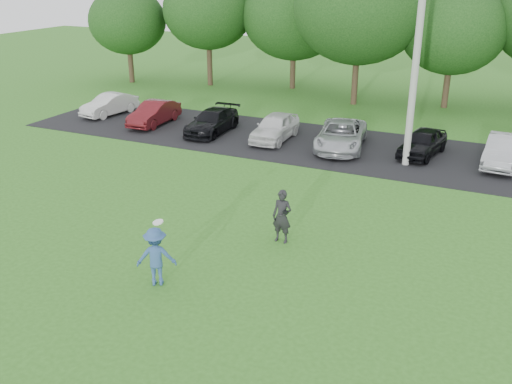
{
  "coord_description": "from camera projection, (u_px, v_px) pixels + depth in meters",
  "views": [
    {
      "loc": [
        6.78,
        -11.12,
        7.78
      ],
      "look_at": [
        0.0,
        3.5,
        1.3
      ],
      "focal_mm": 40.0,
      "sensor_mm": 36.0,
      "label": 1
    }
  ],
  "objects": [
    {
      "name": "parked_cars",
      "position": [
        357.0,
        136.0,
        25.36
      ],
      "size": [
        28.57,
        4.79,
        1.24
      ],
      "color": "silver",
      "rests_on": "parking_lot"
    },
    {
      "name": "tree_row",
      "position": [
        426.0,
        19.0,
        31.64
      ],
      "size": [
        42.39,
        9.85,
        8.64
      ],
      "color": "#38281C",
      "rests_on": "ground"
    },
    {
      "name": "camera_bystander",
      "position": [
        282.0,
        216.0,
        16.85
      ],
      "size": [
        0.61,
        0.44,
        1.64
      ],
      "color": "black",
      "rests_on": "ground"
    },
    {
      "name": "parking_lot",
      "position": [
        344.0,
        147.0,
        25.84
      ],
      "size": [
        32.0,
        6.5,
        0.03
      ],
      "primitive_type": "cube",
      "color": "black",
      "rests_on": "ground"
    },
    {
      "name": "frisbee_player",
      "position": [
        156.0,
        256.0,
        14.6
      ],
      "size": [
        1.18,
        1.01,
        1.91
      ],
      "color": "#33558F",
      "rests_on": "ground"
    },
    {
      "name": "utility_pole",
      "position": [
        418.0,
        45.0,
        21.85
      ],
      "size": [
        0.28,
        0.28,
        9.7
      ],
      "primitive_type": "cylinder",
      "color": "#A9AAA4",
      "rests_on": "ground"
    },
    {
      "name": "ground",
      "position": [
        200.0,
        283.0,
        14.91
      ],
      "size": [
        100.0,
        100.0,
        0.0
      ],
      "primitive_type": "plane",
      "color": "#346F1F",
      "rests_on": "ground"
    }
  ]
}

